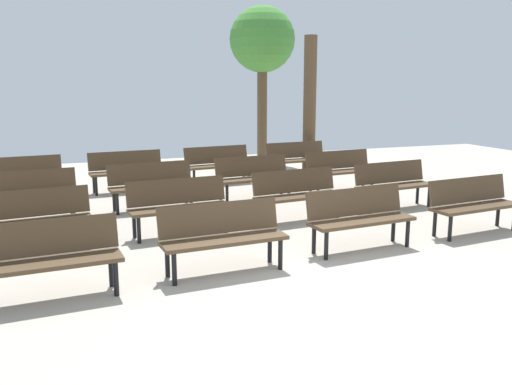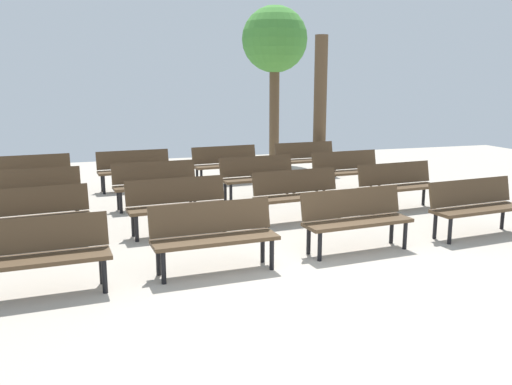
# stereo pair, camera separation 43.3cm
# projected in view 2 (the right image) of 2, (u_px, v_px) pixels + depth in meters

# --- Properties ---
(ground_plane) EXTENTS (24.00, 24.00, 0.00)m
(ground_plane) POSITION_uv_depth(u_px,v_px,m) (353.00, 302.00, 5.98)
(ground_plane) COLOR #B2A899
(bench_r0_c0) EXTENTS (1.63, 0.58, 0.87)m
(bench_r0_c0) POSITION_uv_depth(u_px,v_px,m) (37.00, 252.00, 6.10)
(bench_r0_c0) COLOR #4C3823
(bench_r0_c0) RESTS_ON ground_plane
(bench_r0_c1) EXTENTS (1.62, 0.57, 0.87)m
(bench_r0_c1) POSITION_uv_depth(u_px,v_px,m) (214.00, 233.00, 6.87)
(bench_r0_c1) COLOR #4C3823
(bench_r0_c1) RESTS_ON ground_plane
(bench_r0_c2) EXTENTS (1.63, 0.61, 0.87)m
(bench_r0_c2) POSITION_uv_depth(u_px,v_px,m) (355.00, 216.00, 7.72)
(bench_r0_c2) COLOR #4C3823
(bench_r0_c2) RESTS_ON ground_plane
(bench_r0_c3) EXTENTS (1.64, 0.63, 0.87)m
(bench_r0_c3) POSITION_uv_depth(u_px,v_px,m) (475.00, 204.00, 8.49)
(bench_r0_c3) COLOR #4C3823
(bench_r0_c3) RESTS_ON ground_plane
(bench_r1_c0) EXTENTS (1.64, 0.64, 0.87)m
(bench_r1_c0) POSITION_uv_depth(u_px,v_px,m) (33.00, 214.00, 7.84)
(bench_r1_c0) COLOR #4C3823
(bench_r1_c0) RESTS_ON ground_plane
(bench_r1_c1) EXTENTS (1.63, 0.59, 0.87)m
(bench_r1_c1) POSITION_uv_depth(u_px,v_px,m) (178.00, 202.00, 8.59)
(bench_r1_c1) COLOR #4C3823
(bench_r1_c1) RESTS_ON ground_plane
(bench_r1_c2) EXTENTS (1.64, 0.63, 0.87)m
(bench_r1_c2) POSITION_uv_depth(u_px,v_px,m) (298.00, 192.00, 9.39)
(bench_r1_c2) COLOR #4C3823
(bench_r1_c2) RESTS_ON ground_plane
(bench_r1_c3) EXTENTS (1.64, 0.63, 0.87)m
(bench_r1_c3) POSITION_uv_depth(u_px,v_px,m) (398.00, 183.00, 10.21)
(bench_r1_c3) COLOR #4C3823
(bench_r1_c3) RESTS_ON ground_plane
(bench_r2_c0) EXTENTS (1.63, 0.57, 0.87)m
(bench_r2_c0) POSITION_uv_depth(u_px,v_px,m) (34.00, 190.00, 9.55)
(bench_r2_c0) COLOR #4C3823
(bench_r2_c0) RESTS_ON ground_plane
(bench_r2_c1) EXTENTS (1.63, 0.59, 0.87)m
(bench_r2_c1) POSITION_uv_depth(u_px,v_px,m) (156.00, 182.00, 10.36)
(bench_r2_c1) COLOR #4C3823
(bench_r2_c1) RESTS_ON ground_plane
(bench_r2_c2) EXTENTS (1.64, 0.63, 0.87)m
(bench_r2_c2) POSITION_uv_depth(u_px,v_px,m) (259.00, 175.00, 11.13)
(bench_r2_c2) COLOR #4C3823
(bench_r2_c2) RESTS_ON ground_plane
(bench_r2_c3) EXTENTS (1.63, 0.60, 0.87)m
(bench_r2_c3) POSITION_uv_depth(u_px,v_px,m) (347.00, 169.00, 11.93)
(bench_r2_c3) COLOR #4C3823
(bench_r2_c3) RESTS_ON ground_plane
(bench_r3_c0) EXTENTS (1.64, 0.62, 0.87)m
(bench_r3_c0) POSITION_uv_depth(u_px,v_px,m) (31.00, 173.00, 11.30)
(bench_r3_c0) COLOR #4C3823
(bench_r3_c0) RESTS_ON ground_plane
(bench_r3_c1) EXTENTS (1.63, 0.59, 0.87)m
(bench_r3_c1) POSITION_uv_depth(u_px,v_px,m) (134.00, 168.00, 12.07)
(bench_r3_c1) COLOR #4C3823
(bench_r3_c1) RESTS_ON ground_plane
(bench_r3_c2) EXTENTS (1.64, 0.64, 0.87)m
(bench_r3_c2) POSITION_uv_depth(u_px,v_px,m) (226.00, 162.00, 12.88)
(bench_r3_c2) COLOR #4C3823
(bench_r3_c2) RESTS_ON ground_plane
(bench_r3_c3) EXTENTS (1.63, 0.57, 0.87)m
(bench_r3_c3) POSITION_uv_depth(u_px,v_px,m) (306.00, 157.00, 13.68)
(bench_r3_c3) COLOR #4C3823
(bench_r3_c3) RESTS_ON ground_plane
(tree_0) EXTENTS (1.92, 1.92, 4.56)m
(tree_0) POSITION_uv_depth(u_px,v_px,m) (275.00, 42.00, 15.88)
(tree_0) COLOR brown
(tree_0) RESTS_ON ground_plane
(tree_1) EXTENTS (0.34, 0.34, 3.56)m
(tree_1) POSITION_uv_depth(u_px,v_px,m) (320.00, 105.00, 14.27)
(tree_1) COLOR brown
(tree_1) RESTS_ON ground_plane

